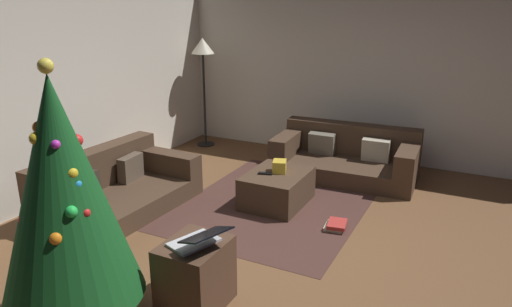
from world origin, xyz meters
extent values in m
plane|color=brown|center=(0.00, 0.00, 0.00)|extent=(6.40, 6.40, 0.00)
cube|color=silver|center=(0.00, 3.14, 1.30)|extent=(6.40, 0.12, 2.60)
cube|color=silver|center=(3.14, 0.00, 1.30)|extent=(0.12, 6.40, 2.60)
cube|color=#473323|center=(-0.02, 2.15, 0.11)|extent=(1.81, 1.05, 0.22)
cube|color=#473323|center=(-0.01, 2.52, 0.44)|extent=(1.78, 0.31, 0.44)
cube|color=#473323|center=(0.75, 2.12, 0.36)|extent=(0.28, 0.99, 0.27)
cube|color=#473323|center=(-0.79, 2.18, 0.36)|extent=(0.28, 0.99, 0.27)
cube|color=brown|center=(0.34, 2.31, 0.37)|extent=(0.37, 0.16, 0.30)
cube|color=#372D24|center=(-0.37, 2.33, 0.37)|extent=(0.38, 0.21, 0.31)
cube|color=#473323|center=(2.15, 0.21, 0.12)|extent=(1.02, 1.89, 0.24)
cube|color=#473323|center=(2.50, 0.23, 0.45)|extent=(0.32, 1.86, 0.43)
cube|color=#473323|center=(2.19, -0.60, 0.38)|extent=(0.95, 0.28, 0.29)
cube|color=#473323|center=(2.11, 1.01, 0.38)|extent=(0.95, 0.28, 0.29)
cube|color=#BCB299|center=(2.32, -0.15, 0.39)|extent=(0.16, 0.36, 0.31)
cube|color=#716B5B|center=(2.28, 0.59, 0.39)|extent=(0.17, 0.36, 0.31)
cube|color=#473323|center=(0.96, 0.66, 0.19)|extent=(0.84, 0.64, 0.38)
cube|color=gold|center=(1.00, 0.66, 0.45)|extent=(0.22, 0.20, 0.14)
cube|color=black|center=(0.85, 0.77, 0.39)|extent=(0.10, 0.17, 0.02)
cone|color=#144D1E|center=(-1.68, 1.07, 1.05)|extent=(0.99, 0.99, 1.60)
sphere|color=red|center=(-1.73, 0.82, 0.96)|extent=(0.06, 0.06, 0.06)
sphere|color=red|center=(-1.56, 1.01, 1.39)|extent=(0.09, 0.09, 0.09)
sphere|color=yellow|center=(-1.72, 0.91, 1.22)|extent=(0.08, 0.08, 0.08)
sphere|color=green|center=(-1.81, 0.85, 1.00)|extent=(0.08, 0.08, 0.08)
sphere|color=#2699E5|center=(-1.71, 0.89, 1.15)|extent=(0.07, 0.07, 0.07)
sphere|color=orange|center=(-1.91, 0.90, 0.85)|extent=(0.09, 0.09, 0.09)
sphere|color=yellow|center=(-1.78, 1.13, 1.44)|extent=(0.08, 0.08, 0.08)
sphere|color=#CC33BF|center=(-1.76, 0.97, 1.42)|extent=(0.06, 0.06, 0.06)
sphere|color=orange|center=(-1.72, 1.15, 1.50)|extent=(0.08, 0.08, 0.08)
sphere|color=red|center=(-1.90, 1.20, 0.91)|extent=(0.08, 0.08, 0.08)
sphere|color=#F2D84C|center=(-1.68, 1.07, 1.89)|extent=(0.10, 0.10, 0.10)
cube|color=#4C3323|center=(-1.11, 0.42, 0.27)|extent=(0.52, 0.44, 0.54)
cube|color=silver|center=(-1.11, 0.42, 0.55)|extent=(0.41, 0.34, 0.02)
cube|color=black|center=(-1.16, 0.27, 0.67)|extent=(0.41, 0.33, 0.09)
cube|color=beige|center=(0.64, -0.14, 0.02)|extent=(0.25, 0.22, 0.04)
cube|color=#B7332D|center=(0.64, -0.17, 0.06)|extent=(0.28, 0.22, 0.04)
cylinder|color=black|center=(2.59, 2.70, 0.01)|extent=(0.28, 0.28, 0.02)
cylinder|color=black|center=(2.59, 2.70, 0.75)|extent=(0.04, 0.04, 1.49)
cone|color=beige|center=(2.59, 2.70, 1.61)|extent=(0.36, 0.36, 0.24)
cube|color=#472B25|center=(0.96, 0.66, 0.00)|extent=(2.60, 2.00, 0.01)
camera|label=1|loc=(-3.71, -1.42, 2.27)|focal=33.05mm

